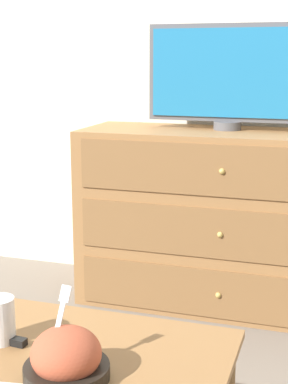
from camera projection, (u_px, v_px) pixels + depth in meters
ground_plane at (207, 280)px, 3.00m from camera, size 12.00×12.00×0.00m
wall_back at (215, 15)px, 2.73m from camera, size 12.00×0.05×2.60m
dresser at (230, 220)px, 2.62m from camera, size 1.33×0.47×0.80m
tv at (229, 75)px, 2.55m from camera, size 0.71×0.12×0.46m
takeout_bowl at (66, 359)px, 1.26m from camera, size 0.19×0.19×0.19m
drink_cup at (0, 323)px, 1.42m from camera, size 0.07×0.07×0.11m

